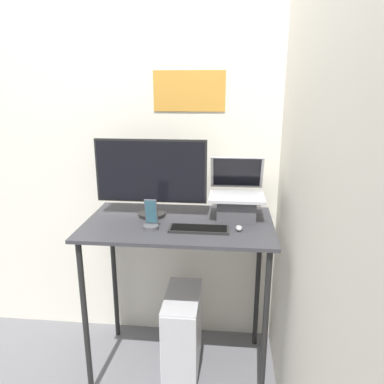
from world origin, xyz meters
name	(u,v)px	position (x,y,z in m)	size (l,w,h in m)	color
wall_back	(186,154)	(0.00, 0.71, 1.30)	(6.00, 0.06, 2.60)	silver
wall_side_right	(305,186)	(0.62, 0.00, 1.30)	(0.05, 6.00, 2.60)	silver
desk	(179,242)	(0.00, 0.31, 0.86)	(1.07, 0.63, 0.98)	#333338
laptop	(236,201)	(0.32, 0.42, 1.08)	(0.31, 0.31, 0.34)	#4C4C51
monitor	(151,177)	(-0.17, 0.41, 1.22)	(0.65, 0.16, 0.46)	black
keyboard	(199,229)	(0.12, 0.20, 0.99)	(0.32, 0.11, 0.02)	black
mouse	(239,228)	(0.34, 0.22, 1.00)	(0.04, 0.06, 0.03)	#99999E
cell_phone	(151,221)	(-0.14, 0.20, 1.03)	(0.08, 0.08, 0.17)	#4C4C51
computer_tower	(182,333)	(0.02, 0.30, 0.26)	(0.21, 0.43, 0.52)	silver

